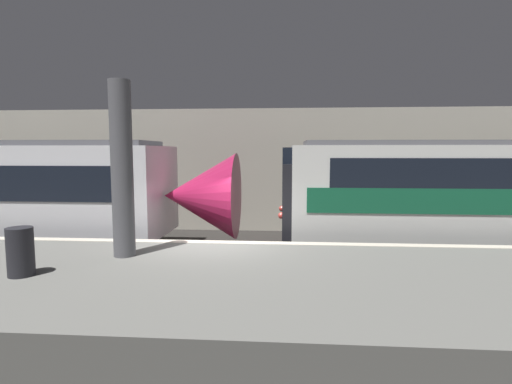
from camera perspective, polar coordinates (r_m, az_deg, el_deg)
ground_plane at (r=10.08m, az=-5.91°, el=-12.64°), size 120.00×120.00×0.00m
platform at (r=7.57m, az=-9.47°, el=-14.93°), size 40.00×5.08×1.04m
station_rear_barrier at (r=16.03m, az=-1.86°, el=3.13°), size 50.00×0.15×4.88m
support_pillar_near at (r=8.57m, az=-18.59°, el=3.06°), size 0.44×0.44×3.58m
trash_bin at (r=8.11m, az=-30.61°, el=-7.35°), size 0.44×0.44×0.85m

